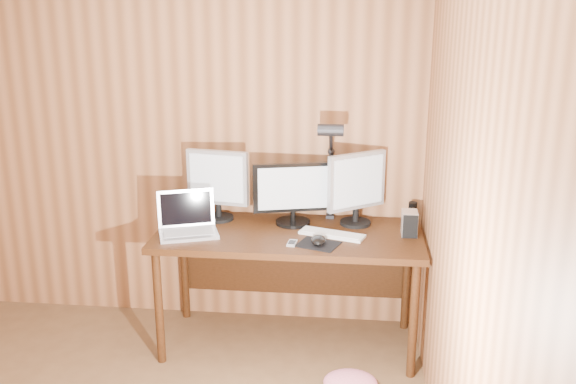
% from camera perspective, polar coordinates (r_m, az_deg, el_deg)
% --- Properties ---
extents(desk, '(1.60, 0.70, 0.75)m').
position_cam_1_polar(desk, '(3.98, 0.19, -4.91)').
color(desk, '#341A0A').
rests_on(desk, floor).
extents(monitor_center, '(0.49, 0.22, 0.39)m').
position_cam_1_polar(monitor_center, '(3.96, 0.45, -0.09)').
color(monitor_center, black).
rests_on(monitor_center, desk).
extents(monitor_left, '(0.40, 0.19, 0.45)m').
position_cam_1_polar(monitor_left, '(4.05, -6.28, 0.82)').
color(monitor_left, black).
rests_on(monitor_left, desk).
extents(monitor_right, '(0.35, 0.27, 0.46)m').
position_cam_1_polar(monitor_right, '(3.96, 6.12, 0.50)').
color(monitor_right, black).
rests_on(monitor_right, desk).
extents(laptop, '(0.41, 0.36, 0.25)m').
position_cam_1_polar(laptop, '(3.90, -8.93, -2.72)').
color(laptop, silver).
rests_on(laptop, desk).
extents(keyboard, '(0.41, 0.23, 0.02)m').
position_cam_1_polar(keyboard, '(3.83, 3.93, -3.75)').
color(keyboard, silver).
rests_on(keyboard, desk).
extents(mousepad, '(0.27, 0.25, 0.00)m').
position_cam_1_polar(mousepad, '(3.68, 2.72, -4.67)').
color(mousepad, black).
rests_on(mousepad, desk).
extents(mouse, '(0.13, 0.14, 0.04)m').
position_cam_1_polar(mouse, '(3.68, 2.72, -4.33)').
color(mouse, black).
rests_on(mouse, mousepad).
extents(hard_drive, '(0.09, 0.13, 0.15)m').
position_cam_1_polar(hard_drive, '(3.88, 10.75, -2.74)').
color(hard_drive, silver).
rests_on(hard_drive, desk).
extents(phone, '(0.06, 0.10, 0.01)m').
position_cam_1_polar(phone, '(3.69, 0.37, -4.56)').
color(phone, silver).
rests_on(phone, desk).
extents(speaker, '(0.05, 0.05, 0.13)m').
position_cam_1_polar(speaker, '(4.11, 11.00, -1.75)').
color(speaker, black).
rests_on(speaker, desk).
extents(desk_lamp, '(0.16, 0.22, 0.68)m').
position_cam_1_polar(desk_lamp, '(3.94, 3.81, 3.13)').
color(desk_lamp, black).
rests_on(desk_lamp, desk).
extents(fabric_pile, '(0.31, 0.25, 0.10)m').
position_cam_1_polar(fabric_pile, '(3.74, 5.57, -16.52)').
color(fabric_pile, '#D9697F').
rests_on(fabric_pile, floor).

